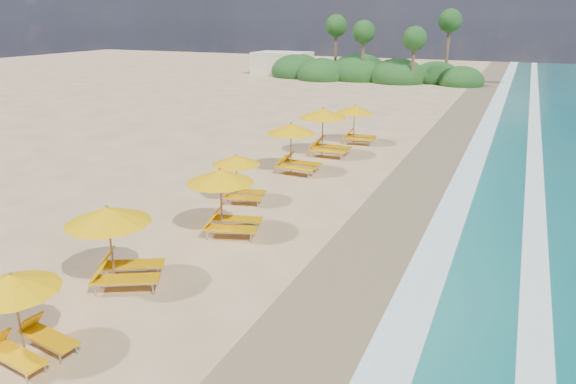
{
  "coord_description": "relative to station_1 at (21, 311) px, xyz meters",
  "views": [
    {
      "loc": [
        7.47,
        -16.94,
        7.4
      ],
      "look_at": [
        0.0,
        0.0,
        1.2
      ],
      "focal_mm": 33.06,
      "sensor_mm": 36.0,
      "label": 1
    }
  ],
  "objects": [
    {
      "name": "beach_building",
      "position": [
        -19.91,
        57.92,
        0.23
      ],
      "size": [
        7.0,
        5.0,
        2.8
      ],
      "primitive_type": "cube",
      "color": "beige",
      "rests_on": "ground"
    },
    {
      "name": "station_6",
      "position": [
        -0.04,
        19.91,
        0.33
      ],
      "size": [
        2.93,
        2.72,
        2.67
      ],
      "rotation": [
        0.0,
        0.0,
        0.03
      ],
      "color": "olive",
      "rests_on": "ground"
    },
    {
      "name": "station_3",
      "position": [
        0.53,
        8.1,
        0.18
      ],
      "size": [
        3.03,
        2.94,
        2.42
      ],
      "rotation": [
        0.0,
        0.0,
        0.28
      ],
      "color": "olive",
      "rests_on": "ground"
    },
    {
      "name": "station_5",
      "position": [
        -0.32,
        16.16,
        0.22
      ],
      "size": [
        2.67,
        2.46,
        2.49
      ],
      "rotation": [
        0.0,
        0.0,
        -0.0
      ],
      "color": "olive",
      "rests_on": "ground"
    },
    {
      "name": "surf_foam",
      "position": [
        8.79,
        9.92,
        -1.15
      ],
      "size": [
        4.0,
        160.0,
        0.01
      ],
      "color": "white",
      "rests_on": "ground"
    },
    {
      "name": "station_7",
      "position": [
        0.64,
        23.47,
        0.14
      ],
      "size": [
        2.66,
        2.49,
        2.35
      ],
      "rotation": [
        0.0,
        0.0,
        0.08
      ],
      "color": "olive",
      "rests_on": "ground"
    },
    {
      "name": "ground",
      "position": [
        2.09,
        9.92,
        -1.17
      ],
      "size": [
        160.0,
        160.0,
        0.0
      ],
      "primitive_type": "plane",
      "color": "tan",
      "rests_on": "ground"
    },
    {
      "name": "station_2",
      "position": [
        -0.39,
        3.6,
        0.19
      ],
      "size": [
        3.24,
        3.24,
        2.44
      ],
      "rotation": [
        0.0,
        0.0,
        0.49
      ],
      "color": "olive",
      "rests_on": "ground"
    },
    {
      "name": "station_1",
      "position": [
        0.0,
        0.0,
        0.0
      ],
      "size": [
        2.44,
        2.31,
        2.09
      ],
      "rotation": [
        0.0,
        0.0,
        -0.13
      ],
      "color": "olive",
      "rests_on": "ground"
    },
    {
      "name": "treeline",
      "position": [
        -7.85,
        55.43,
        -0.18
      ],
      "size": [
        25.8,
        8.8,
        9.74
      ],
      "color": "#163D14",
      "rests_on": "ground"
    },
    {
      "name": "station_4",
      "position": [
        -0.66,
        11.27,
        -0.03
      ],
      "size": [
        2.53,
        2.45,
        2.04
      ],
      "rotation": [
        0.0,
        0.0,
        0.25
      ],
      "color": "olive",
      "rests_on": "ground"
    },
    {
      "name": "wet_sand",
      "position": [
        6.09,
        9.92,
        -1.17
      ],
      "size": [
        4.0,
        160.0,
        0.01
      ],
      "primitive_type": "cube",
      "color": "olive",
      "rests_on": "ground"
    }
  ]
}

